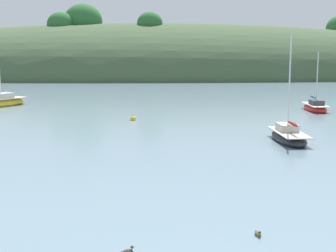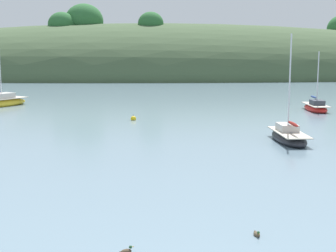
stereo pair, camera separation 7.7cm
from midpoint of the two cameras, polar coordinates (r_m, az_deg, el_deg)
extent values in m
ellipsoid|color=#425638|center=(99.39, -1.51, 5.71)|extent=(150.00, 36.00, 20.96)
ellipsoid|color=#2D6633|center=(98.00, -12.28, 11.36)|extent=(5.24, 4.76, 4.76)
ellipsoid|color=#2D6633|center=(94.79, -2.14, 11.73)|extent=(4.82, 4.38, 4.38)
ellipsoid|color=#2D6633|center=(99.63, -9.79, 11.81)|extent=(7.49, 6.81, 6.81)
ellipsoid|color=red|center=(47.42, 16.55, 1.96)|extent=(1.80, 4.83, 0.76)
cube|color=beige|center=(47.38, 16.57, 2.38)|extent=(1.65, 4.44, 0.06)
cube|color=#333842|center=(46.99, 16.71, 2.61)|extent=(1.11, 1.57, 0.47)
cylinder|color=silver|center=(46.95, 16.78, 5.28)|extent=(0.09, 0.09, 4.84)
cylinder|color=silver|center=(48.05, 16.34, 3.18)|extent=(0.14, 2.01, 0.07)
ellipsoid|color=#2D4784|center=(48.04, 16.34, 3.24)|extent=(0.27, 1.93, 0.20)
ellipsoid|color=#232328|center=(31.36, 13.67, -1.35)|extent=(1.75, 4.95, 0.79)
cube|color=beige|center=(31.30, 13.69, -0.72)|extent=(1.61, 4.56, 0.06)
cube|color=beige|center=(31.64, 13.51, -0.17)|extent=(1.11, 1.59, 0.48)
cylinder|color=silver|center=(31.19, 13.77, 4.80)|extent=(0.09, 0.09, 6.00)
cylinder|color=silver|center=(30.47, 14.15, 0.14)|extent=(0.10, 2.07, 0.07)
ellipsoid|color=maroon|center=(30.46, 14.16, 0.23)|extent=(0.23, 1.99, 0.20)
cube|color=beige|center=(51.83, -18.60, 3.31)|extent=(2.27, 2.42, 0.55)
sphere|color=yellow|center=(39.56, -4.11, 0.85)|extent=(0.44, 0.44, 0.44)
cylinder|color=black|center=(39.52, -4.11, 1.24)|extent=(0.04, 0.04, 0.10)
ellipsoid|color=#473828|center=(14.39, -4.86, -14.27)|extent=(0.38, 0.32, 0.16)
sphere|color=#1E4723|center=(14.40, -4.33, -13.76)|extent=(0.09, 0.09, 0.09)
cone|color=gold|center=(14.43, -4.09, -13.73)|extent=(0.06, 0.05, 0.04)
cone|color=#473828|center=(14.32, -5.44, -14.26)|extent=(0.10, 0.10, 0.08)
ellipsoid|color=brown|center=(15.81, 10.19, -12.19)|extent=(0.22, 0.36, 0.16)
sphere|color=#1E4723|center=(15.64, 10.37, -11.99)|extent=(0.09, 0.09, 0.09)
cone|color=gold|center=(15.59, 10.45, -12.09)|extent=(0.04, 0.05, 0.04)
cone|color=brown|center=(15.93, 10.02, -11.89)|extent=(0.08, 0.08, 0.08)
camera|label=1|loc=(0.04, -90.08, -0.01)|focal=52.85mm
camera|label=2|loc=(0.04, 89.92, 0.01)|focal=52.85mm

